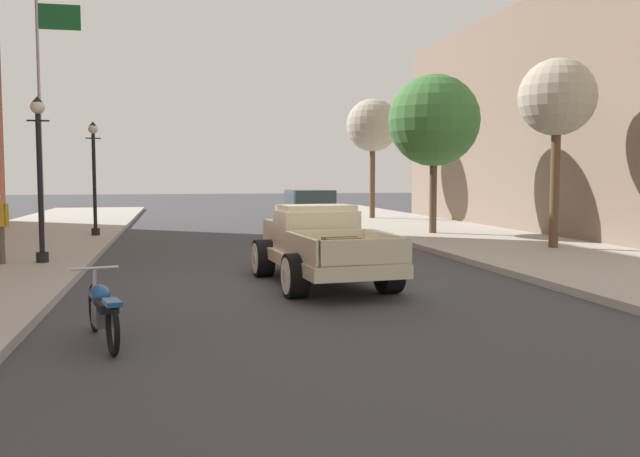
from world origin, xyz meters
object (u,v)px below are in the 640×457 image
hotrod_truck_cream (318,245)px  street_lamp_near (40,167)px  street_tree_nearest (557,99)px  flagpole (45,86)px  street_tree_second (434,121)px  motorcycle_parked (103,309)px  street_tree_third (373,126)px  car_background_tan (309,213)px  street_lamp_far (94,170)px

hotrod_truck_cream → street_lamp_near: street_lamp_near is taller
street_lamp_near → street_tree_nearest: street_tree_nearest is taller
hotrod_truck_cream → street_lamp_near: bearing=150.5°
flagpole → street_tree_second: bearing=-24.9°
flagpole → motorcycle_parked: bearing=-78.4°
street_tree_second → street_tree_nearest: bearing=-74.4°
street_tree_nearest → street_tree_third: street_tree_third is taller
street_tree_second → hotrod_truck_cream: bearing=-123.8°
hotrod_truck_cream → flagpole: 18.21m
street_tree_third → street_tree_second: bearing=-92.4°
street_lamp_near → street_tree_third: street_tree_third is taller
car_background_tan → street_lamp_far: street_lamp_far is taller
street_tree_nearest → street_tree_second: bearing=105.6°
street_lamp_near → street_lamp_far: (0.39, 7.29, 0.00)m
street_lamp_far → street_tree_second: size_ratio=0.69×
motorcycle_parked → car_background_tan: bearing=69.7°
street_lamp_far → street_tree_third: 14.21m
street_lamp_near → street_tree_nearest: size_ratio=0.73×
car_background_tan → street_tree_third: street_tree_third is taller
hotrod_truck_cream → motorcycle_parked: bearing=-131.0°
flagpole → street_tree_second: 15.51m
street_lamp_far → street_tree_second: street_tree_second is taller
motorcycle_parked → street_tree_second: street_tree_second is taller
flagpole → street_tree_nearest: flagpole is taller
hotrod_truck_cream → motorcycle_parked: 5.75m
motorcycle_parked → street_tree_third: size_ratio=0.36×
street_lamp_near → flagpole: size_ratio=0.42×
street_lamp_far → flagpole: size_ratio=0.42×
motorcycle_parked → street_tree_third: 24.85m
street_tree_nearest → street_lamp_near: bearing=-178.1°
street_lamp_near → flagpole: bearing=99.1°
street_lamp_near → street_tree_nearest: bearing=1.9°
street_tree_third → hotrod_truck_cream: bearing=-109.9°
hotrod_truck_cream → street_tree_nearest: street_tree_nearest is taller
street_lamp_far → street_tree_third: bearing=31.3°
car_background_tan → flagpole: bearing=157.6°
motorcycle_parked → street_lamp_near: street_lamp_near is taller
street_lamp_far → street_tree_nearest: 14.92m
car_background_tan → street_tree_nearest: 10.15m
car_background_tan → street_tree_third: bearing=55.5°
street_lamp_near → street_tree_nearest: 13.65m
hotrod_truck_cream → street_lamp_near: size_ratio=1.31×
motorcycle_parked → street_lamp_far: 15.18m
hotrod_truck_cream → car_background_tan: car_background_tan is taller
motorcycle_parked → street_tree_nearest: size_ratio=0.39×
flagpole → street_tree_second: (13.98, -6.50, -1.67)m
street_lamp_near → street_lamp_far: size_ratio=1.00×
hotrod_truck_cream → street_tree_third: (6.49, 17.92, 3.81)m
hotrod_truck_cream → street_tree_nearest: size_ratio=0.95×
street_lamp_far → car_background_tan: bearing=6.9°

